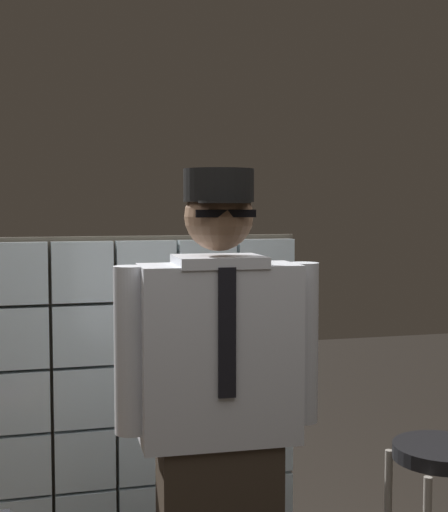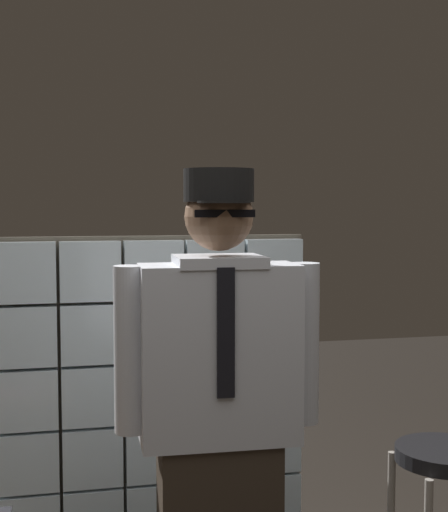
{
  "view_description": "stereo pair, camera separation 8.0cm",
  "coord_description": "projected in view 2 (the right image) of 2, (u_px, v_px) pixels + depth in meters",
  "views": [
    {
      "loc": [
        -0.51,
        -1.96,
        1.61
      ],
      "look_at": [
        0.09,
        0.32,
        1.44
      ],
      "focal_mm": 51.33,
      "sensor_mm": 36.0,
      "label": 1
    },
    {
      "loc": [
        -0.44,
        -1.98,
        1.61
      ],
      "look_at": [
        0.09,
        0.32,
        1.44
      ],
      "focal_mm": 51.33,
      "sensor_mm": 36.0,
      "label": 2
    }
  ],
  "objects": [
    {
      "name": "bar_stool",
      "position": [
        444.0,
        505.0,
        2.5
      ],
      "size": [
        0.34,
        0.34,
        0.78
      ],
      "color": "black",
      "rests_on": "ground"
    },
    {
      "name": "glass_block_wall",
      "position": [
        154.0,
        392.0,
        3.46
      ],
      "size": [
        1.48,
        0.1,
        1.48
      ],
      "color": "silver",
      "rests_on": "ground"
    },
    {
      "name": "standing_person",
      "position": [
        219.0,
        420.0,
        2.41
      ],
      "size": [
        0.68,
        0.29,
        1.72
      ],
      "rotation": [
        0.0,
        0.0,
        -0.03
      ],
      "color": "#382D23",
      "rests_on": "ground"
    }
  ]
}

